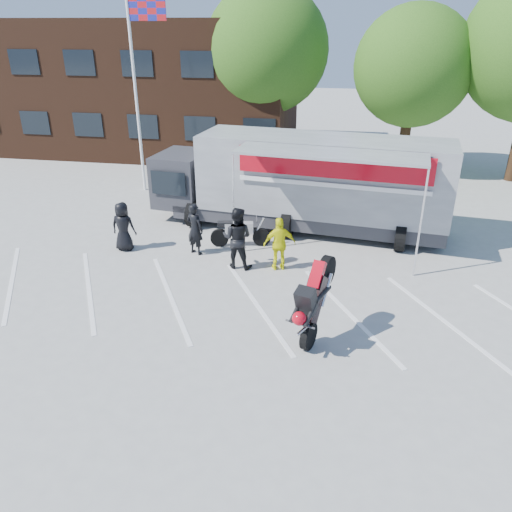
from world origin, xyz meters
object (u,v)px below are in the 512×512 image
(parked_motorcycle, at_px, (241,246))
(spectator_leather_a, at_px, (123,227))
(transporter_truck, at_px, (306,228))
(spectator_leather_c, at_px, (237,238))
(spectator_hivis, at_px, (280,244))
(flagpole, at_px, (139,70))
(spectator_leather_b, at_px, (195,229))
(stunt_bike_rider, at_px, (320,333))
(tree_mid, at_px, (414,67))
(tree_left, at_px, (267,50))

(parked_motorcycle, bearing_deg, spectator_leather_a, 92.23)
(transporter_truck, height_order, spectator_leather_c, spectator_leather_c)
(spectator_leather_a, xyz_separation_m, spectator_leather_c, (3.90, -0.59, 0.14))
(spectator_leather_c, bearing_deg, parked_motorcycle, -76.24)
(spectator_hivis, bearing_deg, spectator_leather_a, -23.60)
(flagpole, distance_m, spectator_leather_a, 7.75)
(transporter_truck, bearing_deg, spectator_leather_b, -133.05)
(transporter_truck, bearing_deg, parked_motorcycle, -128.98)
(stunt_bike_rider, relative_size, spectator_hivis, 1.34)
(tree_mid, relative_size, spectator_leather_c, 4.04)
(tree_left, height_order, spectator_leather_a, tree_left)
(tree_left, relative_size, parked_motorcycle, 4.21)
(stunt_bike_rider, relative_size, spectator_leather_a, 1.36)
(spectator_leather_a, xyz_separation_m, spectator_hivis, (5.17, -0.52, 0.01))
(flagpole, xyz_separation_m, tree_mid, (11.24, 5.00, -0.11))
(transporter_truck, relative_size, spectator_leather_c, 5.47)
(spectator_leather_a, relative_size, spectator_leather_b, 0.96)
(tree_left, bearing_deg, flagpole, -125.28)
(stunt_bike_rider, bearing_deg, spectator_hivis, 133.35)
(flagpole, xyz_separation_m, spectator_leather_c, (5.47, -6.88, -4.10))
(flagpole, bearing_deg, parked_motorcycle, -45.41)
(transporter_truck, bearing_deg, spectator_leather_a, -145.93)
(tree_mid, distance_m, spectator_hivis, 13.29)
(parked_motorcycle, xyz_separation_m, spectator_hivis, (1.50, -1.49, 0.83))
(spectator_leather_a, xyz_separation_m, spectator_leather_b, (2.37, 0.13, 0.03))
(tree_mid, xyz_separation_m, stunt_bike_rider, (-3.05, -15.04, -4.94))
(spectator_hivis, bearing_deg, tree_left, -96.78)
(tree_mid, bearing_deg, stunt_bike_rider, -101.46)
(flagpole, xyz_separation_m, transporter_truck, (7.26, -3.36, -5.05))
(transporter_truck, bearing_deg, tree_mid, 71.36)
(stunt_bike_rider, distance_m, spectator_hivis, 3.64)
(tree_left, bearing_deg, spectator_leather_b, -91.42)
(flagpole, height_order, parked_motorcycle, flagpole)
(flagpole, distance_m, tree_left, 7.37)
(tree_mid, xyz_separation_m, spectator_leather_c, (-5.77, -11.88, -3.99))
(tree_mid, xyz_separation_m, parked_motorcycle, (-6.00, -10.32, -4.94))
(spectator_hivis, bearing_deg, tree_mid, -128.68)
(flagpole, bearing_deg, spectator_leather_c, -51.48)
(spectator_leather_b, xyz_separation_m, spectator_hivis, (2.80, -0.65, -0.02))
(flagpole, height_order, transporter_truck, flagpole)
(parked_motorcycle, bearing_deg, stunt_bike_rider, -160.55)
(flagpole, relative_size, transporter_truck, 0.77)
(stunt_bike_rider, bearing_deg, tree_mid, 97.79)
(tree_left, xyz_separation_m, tree_mid, (7.00, -1.00, -0.62))
(stunt_bike_rider, bearing_deg, spectator_leather_b, 156.81)
(tree_mid, xyz_separation_m, transporter_truck, (-3.98, -8.36, -4.94))
(spectator_leather_b, bearing_deg, spectator_hivis, -168.76)
(tree_left, height_order, spectator_leather_b, tree_left)
(flagpole, height_order, tree_left, tree_left)
(tree_mid, distance_m, spectator_leather_c, 13.79)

